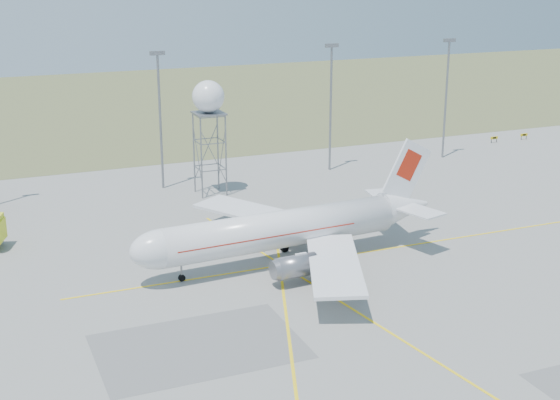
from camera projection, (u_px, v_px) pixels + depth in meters
name	position (u px, v px, depth m)	size (l,w,h in m)	color
ground	(489.00, 382.00, 63.39)	(400.00, 400.00, 0.00)	gray
grass_strip	(126.00, 105.00, 186.90)	(400.00, 120.00, 0.03)	#566638
mast_b	(160.00, 109.00, 114.40)	(2.20, 0.50, 20.50)	slate
mast_c	(331.00, 97.00, 124.73)	(2.20, 0.50, 20.50)	slate
mast_d	(447.00, 89.00, 132.85)	(2.20, 0.50, 20.50)	slate
taxi_sign_near	(494.00, 138.00, 147.16)	(1.60, 0.17, 1.20)	black
taxi_sign_far	(524.00, 135.00, 149.74)	(1.60, 0.17, 1.20)	black
airliner_main	(285.00, 230.00, 87.54)	(37.66, 36.54, 12.81)	silver
radar_tower	(209.00, 131.00, 112.25)	(4.62, 4.62, 16.73)	slate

